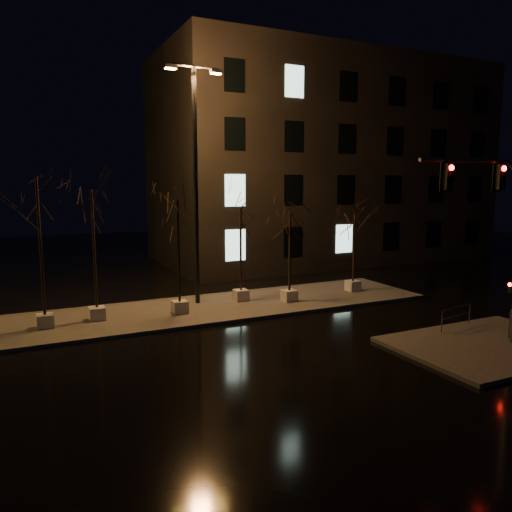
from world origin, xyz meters
TOP-DOWN VIEW (x-y plane):
  - ground at (0.00, 0.00)m, footprint 90.00×90.00m
  - median at (0.00, 6.00)m, footprint 22.00×5.00m
  - sidewalk_corner at (7.50, -3.50)m, footprint 7.00×5.00m
  - building at (14.00, 18.00)m, footprint 25.00×12.00m
  - tree_0 at (-7.11, 5.72)m, footprint 1.80×1.80m
  - tree_1 at (-5.04, 6.03)m, footprint 1.80×1.80m
  - tree_2 at (-1.51, 5.56)m, footprint 1.80×1.80m
  - tree_3 at (1.94, 6.53)m, footprint 1.80×1.80m
  - tree_4 at (4.07, 5.42)m, footprint 1.80×1.80m
  - tree_5 at (8.32, 5.95)m, footprint 1.80×1.80m
  - traffic_signal_mast at (7.18, -3.74)m, footprint 5.41×0.43m
  - streetlight_main at (-0.16, 7.03)m, footprint 2.78×0.43m
  - guard_rail_a at (7.91, -1.50)m, footprint 1.99×0.42m

SIDE VIEW (x-z plane):
  - ground at x=0.00m, z-range 0.00..0.00m
  - median at x=0.00m, z-range 0.00..0.15m
  - sidewalk_corner at x=7.50m, z-range 0.00..0.15m
  - guard_rail_a at x=7.91m, z-range 0.28..1.16m
  - tree_5 at x=8.32m, z-range 1.25..5.50m
  - tree_4 at x=4.07m, z-range 1.33..5.88m
  - tree_3 at x=1.94m, z-range 1.38..6.12m
  - tree_2 at x=-1.51m, z-range 1.50..6.70m
  - tree_1 at x=-5.04m, z-range 1.62..7.31m
  - traffic_signal_mast at x=7.18m, z-range 1.19..7.80m
  - tree_0 at x=-7.11m, z-range 1.76..7.98m
  - streetlight_main at x=-0.16m, z-range 1.01..12.14m
  - building at x=14.00m, z-range 0.00..15.00m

